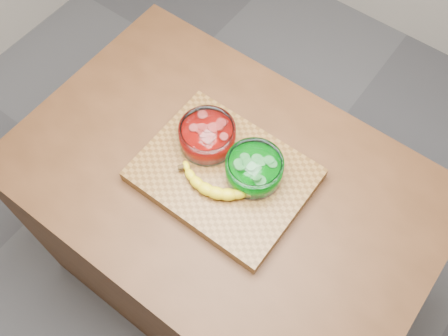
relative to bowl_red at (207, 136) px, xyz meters
The scene contains 6 objects.
ground 0.98m from the bowl_red, 26.74° to the right, with size 3.50×3.50×0.00m, color #5E5E63.
counter 0.54m from the bowl_red, 26.74° to the right, with size 1.20×0.80×0.90m, color #4E2D17.
cutting_board 0.12m from the bowl_red, 26.74° to the right, with size 0.45×0.35×0.04m, color brown.
bowl_red is the anchor object (origin of this frame).
bowl_green 0.16m from the bowl_red, ahead, with size 0.15×0.15×0.07m.
banana 0.13m from the bowl_red, 37.32° to the right, with size 0.25×0.15×0.04m, color yellow, non-canonical shape.
Camera 1 is at (0.39, -0.52, 2.13)m, focal length 40.00 mm.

